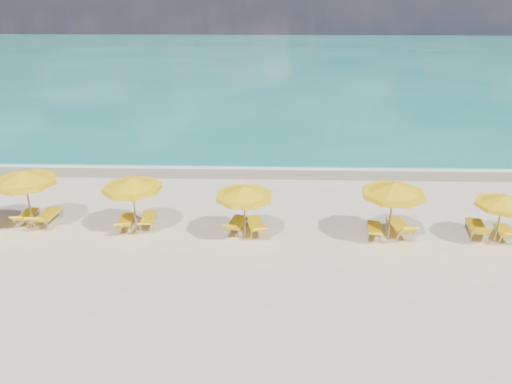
{
  "coord_description": "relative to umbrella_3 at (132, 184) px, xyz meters",
  "views": [
    {
      "loc": [
        0.61,
        -18.46,
        9.49
      ],
      "look_at": [
        0.0,
        1.5,
        1.2
      ],
      "focal_mm": 35.0,
      "sensor_mm": 36.0,
      "label": 1
    }
  ],
  "objects": [
    {
      "name": "lounger_2_left",
      "position": [
        -4.91,
        0.61,
        -1.87
      ],
      "size": [
        0.59,
        1.65,
        0.74
      ],
      "rotation": [
        0.0,
        0.0,
        0.02
      ],
      "color": "#A5A8AD",
      "rests_on": "ground"
    },
    {
      "name": "lounger_6_left",
      "position": [
        14.0,
        -0.06,
        -1.83
      ],
      "size": [
        0.95,
        1.96,
        0.9
      ],
      "rotation": [
        0.0,
        0.0,
        -0.17
      ],
      "color": "#A5A8AD",
      "rests_on": "ground"
    },
    {
      "name": "umbrella_5",
      "position": [
        10.36,
        -0.48,
        0.08
      ],
      "size": [
        3.07,
        3.07,
        2.53
      ],
      "rotation": [
        0.0,
        0.0,
        0.27
      ],
      "color": "tan",
      "rests_on": "ground"
    },
    {
      "name": "lounger_4_right",
      "position": [
        5.0,
        -0.07,
        -1.84
      ],
      "size": [
        0.96,
        1.96,
        0.77
      ],
      "rotation": [
        0.0,
        0.0,
        0.19
      ],
      "color": "#A5A8AD",
      "rests_on": "ground"
    },
    {
      "name": "lounger_3_right",
      "position": [
        0.41,
        0.44,
        -1.86
      ],
      "size": [
        0.74,
        1.83,
        0.66
      ],
      "rotation": [
        0.0,
        0.0,
        0.1
      ],
      "color": "#A5A8AD",
      "rests_on": "ground"
    },
    {
      "name": "umbrella_6",
      "position": [
        14.55,
        -0.63,
        -0.28
      ],
      "size": [
        2.29,
        2.29,
        2.1
      ],
      "rotation": [
        0.0,
        0.0,
        -0.11
      ],
      "color": "tan",
      "rests_on": "ground"
    },
    {
      "name": "lounger_5_right",
      "position": [
        10.88,
        -0.09,
        -1.82
      ],
      "size": [
        0.9,
        2.02,
        0.92
      ],
      "rotation": [
        0.0,
        0.0,
        0.13
      ],
      "color": "#A5A8AD",
      "rests_on": "ground"
    },
    {
      "name": "whitecap_far",
      "position": [
        12.96,
        23.95,
        -2.07
      ],
      "size": [
        18.0,
        0.3,
        0.05
      ],
      "primitive_type": "cube",
      "color": "white",
      "rests_on": "ground"
    },
    {
      "name": "lounger_4_left",
      "position": [
        4.2,
        0.01,
        -1.84
      ],
      "size": [
        0.96,
        1.9,
        0.83
      ],
      "rotation": [
        0.0,
        0.0,
        -0.2
      ],
      "color": "#A5A8AD",
      "rests_on": "ground"
    },
    {
      "name": "wet_sand_band",
      "position": [
        4.96,
        7.35,
        -2.07
      ],
      "size": [
        120.0,
        2.6,
        0.01
      ],
      "primitive_type": "cube",
      "color": "tan",
      "rests_on": "ground"
    },
    {
      "name": "lounger_5_left",
      "position": [
        9.84,
        -0.21,
        -1.87
      ],
      "size": [
        0.78,
        1.74,
        0.65
      ],
      "rotation": [
        0.0,
        0.0,
        -0.15
      ],
      "color": "#A5A8AD",
      "rests_on": "ground"
    },
    {
      "name": "ocean",
      "position": [
        4.96,
        47.95,
        -2.07
      ],
      "size": [
        120.0,
        80.0,
        0.3
      ],
      "primitive_type": "cube",
      "color": "#167C6D",
      "rests_on": "ground"
    },
    {
      "name": "whitecap_near",
      "position": [
        -1.04,
        16.95,
        -2.07
      ],
      "size": [
        14.0,
        0.36,
        0.05
      ],
      "primitive_type": "cube",
      "color": "white",
      "rests_on": "ground"
    },
    {
      "name": "umbrella_4",
      "position": [
        4.56,
        -0.55,
        -0.08
      ],
      "size": [
        3.0,
        3.0,
        2.34
      ],
      "rotation": [
        0.0,
        0.0,
        0.38
      ],
      "color": "tan",
      "rests_on": "ground"
    },
    {
      "name": "lounger_3_left",
      "position": [
        -0.49,
        0.16,
        -1.86
      ],
      "size": [
        0.76,
        1.81,
        0.74
      ],
      "rotation": [
        0.0,
        0.0,
        0.11
      ],
      "color": "#A5A8AD",
      "rests_on": "ground"
    },
    {
      "name": "lounger_2_right",
      "position": [
        -3.95,
        0.49,
        -1.83
      ],
      "size": [
        0.8,
        2.03,
        0.87
      ],
      "rotation": [
        0.0,
        0.0,
        -0.07
      ],
      "color": "#A5A8AD",
      "rests_on": "ground"
    },
    {
      "name": "lounger_6_right",
      "position": [
        15.03,
        -0.29,
        -1.87
      ],
      "size": [
        0.82,
        1.69,
        0.73
      ],
      "rotation": [
        0.0,
        0.0,
        -0.18
      ],
      "color": "#A5A8AD",
      "rests_on": "ground"
    },
    {
      "name": "ground_plane",
      "position": [
        4.96,
        -0.05,
        -2.07
      ],
      "size": [
        120.0,
        120.0,
        0.0
      ],
      "primitive_type": "plane",
      "color": "beige"
    },
    {
      "name": "umbrella_3",
      "position": [
        0.0,
        0.0,
        0.0
      ],
      "size": [
        3.05,
        3.05,
        2.43
      ],
      "rotation": [
        0.0,
        0.0,
        0.33
      ],
      "color": "tan",
      "rests_on": "ground"
    },
    {
      "name": "foam_line",
      "position": [
        4.96,
        8.15,
        -2.07
      ],
      "size": [
        120.0,
        1.2,
        0.03
      ],
      "primitive_type": "cube",
      "color": "white",
      "rests_on": "ground"
    },
    {
      "name": "umbrella_2",
      "position": [
        -4.48,
        0.2,
        0.15
      ],
      "size": [
        2.7,
        2.7,
        2.61
      ],
      "rotation": [
        0.0,
        0.0,
        0.05
      ],
      "color": "tan",
      "rests_on": "ground"
    }
  ]
}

